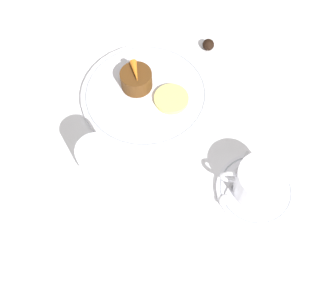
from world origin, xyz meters
TOP-DOWN VIEW (x-y plane):
  - ground_plane at (0.00, 0.00)m, footprint 3.00×3.00m
  - dinner_plate at (-0.00, -0.03)m, footprint 0.26×0.26m
  - saucer at (-0.23, 0.14)m, footprint 0.14×0.14m
  - coffee_cup at (-0.23, 0.14)m, footprint 0.11×0.09m
  - spoon at (-0.19, 0.14)m, footprint 0.05×0.12m
  - wine_glass at (0.04, 0.17)m, footprint 0.06×0.06m
  - fork at (0.17, -0.02)m, footprint 0.02×0.17m
  - dessert_cake at (0.02, -0.05)m, footprint 0.06×0.06m
  - carrot_garnish at (0.02, -0.05)m, footprint 0.03×0.05m
  - pineapple_slice at (-0.06, -0.02)m, footprint 0.07×0.07m
  - chocolate_truffle at (-0.11, -0.18)m, footprint 0.03×0.03m

SIDE VIEW (x-z plane):
  - ground_plane at x=0.00m, z-range 0.00..0.00m
  - fork at x=0.17m, z-range 0.00..0.01m
  - saucer at x=-0.23m, z-range 0.00..0.01m
  - dinner_plate at x=0.00m, z-range 0.00..0.02m
  - spoon at x=-0.19m, z-range 0.01..0.01m
  - chocolate_truffle at x=-0.11m, z-range 0.00..0.03m
  - pineapple_slice at x=-0.06m, z-range 0.01..0.02m
  - dessert_cake at x=0.02m, z-range 0.01..0.05m
  - coffee_cup at x=-0.23m, z-range 0.01..0.08m
  - carrot_garnish at x=0.02m, z-range 0.05..0.07m
  - wine_glass at x=0.04m, z-range 0.02..0.15m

